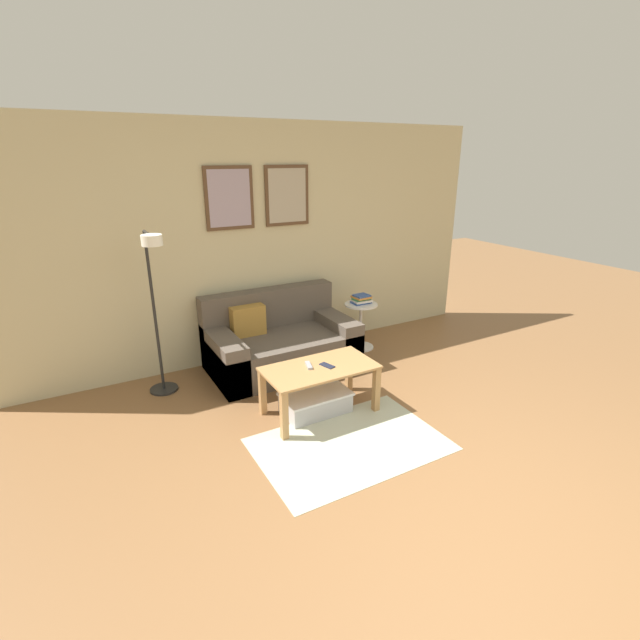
{
  "coord_description": "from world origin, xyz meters",
  "views": [
    {
      "loc": [
        -1.96,
        -1.35,
        2.2
      ],
      "look_at": [
        -0.1,
        1.94,
        0.85
      ],
      "focal_mm": 26.0,
      "sensor_mm": 36.0,
      "label": 1
    }
  ],
  "objects_px": {
    "side_table": "(361,321)",
    "book_stack": "(361,299)",
    "couch": "(280,343)",
    "coffee_table": "(320,376)",
    "storage_bin": "(316,402)",
    "floor_lamp": "(156,301)",
    "remote_control": "(309,365)",
    "cell_phone": "(327,366)"
  },
  "relations": [
    {
      "from": "remote_control",
      "to": "book_stack",
      "type": "bearing_deg",
      "value": 55.05
    },
    {
      "from": "floor_lamp",
      "to": "side_table",
      "type": "height_order",
      "value": "floor_lamp"
    },
    {
      "from": "cell_phone",
      "to": "book_stack",
      "type": "bearing_deg",
      "value": 28.27
    },
    {
      "from": "couch",
      "to": "coffee_table",
      "type": "relative_size",
      "value": 1.55
    },
    {
      "from": "floor_lamp",
      "to": "remote_control",
      "type": "bearing_deg",
      "value": -40.09
    },
    {
      "from": "couch",
      "to": "floor_lamp",
      "type": "bearing_deg",
      "value": -175.2
    },
    {
      "from": "coffee_table",
      "to": "remote_control",
      "type": "xyz_separation_m",
      "value": [
        -0.08,
        0.06,
        0.1
      ]
    },
    {
      "from": "coffee_table",
      "to": "storage_bin",
      "type": "height_order",
      "value": "coffee_table"
    },
    {
      "from": "storage_bin",
      "to": "book_stack",
      "type": "xyz_separation_m",
      "value": [
        1.2,
        1.06,
        0.51
      ]
    },
    {
      "from": "storage_bin",
      "to": "remote_control",
      "type": "xyz_separation_m",
      "value": [
        -0.04,
        0.04,
        0.36
      ]
    },
    {
      "from": "floor_lamp",
      "to": "cell_phone",
      "type": "xyz_separation_m",
      "value": [
        1.21,
        -0.97,
        -0.52
      ]
    },
    {
      "from": "floor_lamp",
      "to": "book_stack",
      "type": "relative_size",
      "value": 7.04
    },
    {
      "from": "storage_bin",
      "to": "side_table",
      "type": "xyz_separation_m",
      "value": [
        1.19,
        1.05,
        0.24
      ]
    },
    {
      "from": "cell_phone",
      "to": "side_table",
      "type": "bearing_deg",
      "value": 28.23
    },
    {
      "from": "coffee_table",
      "to": "book_stack",
      "type": "xyz_separation_m",
      "value": [
        1.17,
        1.08,
        0.24
      ]
    },
    {
      "from": "cell_phone",
      "to": "floor_lamp",
      "type": "bearing_deg",
      "value": 124.83
    },
    {
      "from": "remote_control",
      "to": "side_table",
      "type": "bearing_deg",
      "value": 54.95
    },
    {
      "from": "coffee_table",
      "to": "storage_bin",
      "type": "relative_size",
      "value": 1.62
    },
    {
      "from": "cell_phone",
      "to": "coffee_table",
      "type": "bearing_deg",
      "value": 149.47
    },
    {
      "from": "couch",
      "to": "remote_control",
      "type": "relative_size",
      "value": 10.22
    },
    {
      "from": "couch",
      "to": "cell_phone",
      "type": "bearing_deg",
      "value": -91.46
    },
    {
      "from": "floor_lamp",
      "to": "side_table",
      "type": "distance_m",
      "value": 2.39
    },
    {
      "from": "couch",
      "to": "coffee_table",
      "type": "xyz_separation_m",
      "value": [
        -0.09,
        -1.06,
        0.09
      ]
    },
    {
      "from": "book_stack",
      "to": "remote_control",
      "type": "relative_size",
      "value": 1.5
    },
    {
      "from": "storage_bin",
      "to": "floor_lamp",
      "type": "height_order",
      "value": "floor_lamp"
    },
    {
      "from": "couch",
      "to": "book_stack",
      "type": "height_order",
      "value": "couch"
    },
    {
      "from": "side_table",
      "to": "book_stack",
      "type": "distance_m",
      "value": 0.27
    },
    {
      "from": "storage_bin",
      "to": "remote_control",
      "type": "distance_m",
      "value": 0.37
    },
    {
      "from": "book_stack",
      "to": "remote_control",
      "type": "distance_m",
      "value": 1.62
    },
    {
      "from": "coffee_table",
      "to": "book_stack",
      "type": "distance_m",
      "value": 1.61
    },
    {
      "from": "floor_lamp",
      "to": "cell_phone",
      "type": "height_order",
      "value": "floor_lamp"
    },
    {
      "from": "side_table",
      "to": "remote_control",
      "type": "xyz_separation_m",
      "value": [
        -1.24,
        -1.01,
        0.12
      ]
    },
    {
      "from": "storage_bin",
      "to": "coffee_table",
      "type": "bearing_deg",
      "value": -22.04
    },
    {
      "from": "side_table",
      "to": "remote_control",
      "type": "height_order",
      "value": "side_table"
    },
    {
      "from": "side_table",
      "to": "book_stack",
      "type": "height_order",
      "value": "book_stack"
    },
    {
      "from": "floor_lamp",
      "to": "cell_phone",
      "type": "bearing_deg",
      "value": -38.69
    },
    {
      "from": "floor_lamp",
      "to": "side_table",
      "type": "xyz_separation_m",
      "value": [
        2.3,
        0.11,
        -0.64
      ]
    },
    {
      "from": "side_table",
      "to": "cell_phone",
      "type": "relative_size",
      "value": 3.95
    },
    {
      "from": "coffee_table",
      "to": "storage_bin",
      "type": "distance_m",
      "value": 0.27
    },
    {
      "from": "couch",
      "to": "cell_phone",
      "type": "height_order",
      "value": "couch"
    },
    {
      "from": "cell_phone",
      "to": "remote_control",
      "type": "bearing_deg",
      "value": 136.89
    },
    {
      "from": "remote_control",
      "to": "cell_phone",
      "type": "relative_size",
      "value": 1.07
    }
  ]
}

